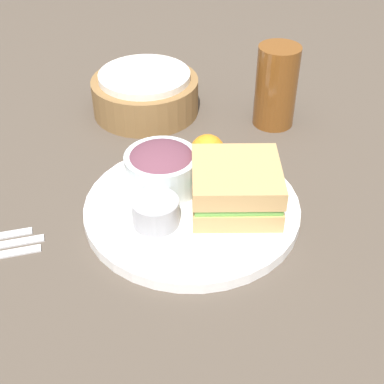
{
  "coord_description": "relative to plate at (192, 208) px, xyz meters",
  "views": [
    {
      "loc": [
        -0.16,
        -0.53,
        0.47
      ],
      "look_at": [
        0.0,
        0.0,
        0.04
      ],
      "focal_mm": 50.0,
      "sensor_mm": 36.0,
      "label": 1
    }
  ],
  "objects": [
    {
      "name": "ground_plane",
      "position": [
        0.0,
        0.0,
        -0.01
      ],
      "size": [
        4.0,
        4.0,
        0.0
      ],
      "primitive_type": "plane",
      "color": "#4C4238"
    },
    {
      "name": "plate",
      "position": [
        0.0,
        0.0,
        0.0
      ],
      "size": [
        0.29,
        0.29,
        0.02
      ],
      "primitive_type": "cylinder",
      "color": "white",
      "rests_on": "ground_plane"
    },
    {
      "name": "sandwich",
      "position": [
        0.05,
        -0.02,
        0.04
      ],
      "size": [
        0.14,
        0.14,
        0.06
      ],
      "color": "tan",
      "rests_on": "plate"
    },
    {
      "name": "drink_glass",
      "position": [
        0.2,
        0.19,
        0.06
      ],
      "size": [
        0.07,
        0.07,
        0.14
      ],
      "primitive_type": "cylinder",
      "color": "brown",
      "rests_on": "ground_plane"
    },
    {
      "name": "salad_bowl",
      "position": [
        -0.03,
        0.05,
        0.04
      ],
      "size": [
        0.1,
        0.1,
        0.06
      ],
      "color": "silver",
      "rests_on": "plate"
    },
    {
      "name": "dressing_cup",
      "position": [
        -0.06,
        -0.02,
        0.03
      ],
      "size": [
        0.06,
        0.06,
        0.04
      ],
      "primitive_type": "cylinder",
      "color": "#99999E",
      "rests_on": "plate"
    },
    {
      "name": "bread_basket",
      "position": [
        0.0,
        0.29,
        0.03
      ],
      "size": [
        0.18,
        0.18,
        0.07
      ],
      "color": "olive",
      "rests_on": "ground_plane"
    },
    {
      "name": "orange_wedge",
      "position": [
        0.05,
        0.08,
        0.03
      ],
      "size": [
        0.05,
        0.05,
        0.05
      ],
      "primitive_type": "sphere",
      "color": "orange",
      "rests_on": "plate"
    }
  ]
}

